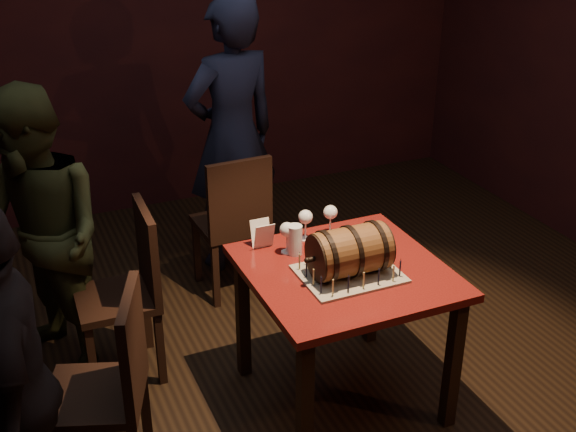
{
  "coord_description": "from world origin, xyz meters",
  "views": [
    {
      "loc": [
        -1.25,
        -2.76,
        2.42
      ],
      "look_at": [
        -0.02,
        0.05,
        0.95
      ],
      "focal_mm": 45.0,
      "sensor_mm": 36.0,
      "label": 1
    }
  ],
  "objects_px": {
    "person_back": "(232,137)",
    "person_left_front": "(10,385)",
    "wine_glass_left": "(287,231)",
    "chair_left_rear": "(131,284)",
    "wine_glass_right": "(330,214)",
    "chair_left_front": "(112,381)",
    "pub_table": "(345,288)",
    "person_left_rear": "(41,240)",
    "wine_glass_mid": "(305,218)",
    "pint_of_ale": "(295,240)",
    "chair_back": "(234,218)",
    "barrel_cake": "(350,251)"
  },
  "relations": [
    {
      "from": "person_back",
      "to": "person_left_front",
      "type": "bearing_deg",
      "value": 38.88
    },
    {
      "from": "wine_glass_left",
      "to": "chair_left_rear",
      "type": "height_order",
      "value": "chair_left_rear"
    },
    {
      "from": "wine_glass_right",
      "to": "chair_left_front",
      "type": "xyz_separation_m",
      "value": [
        -1.21,
        -0.44,
        -0.35
      ]
    },
    {
      "from": "person_back",
      "to": "pub_table",
      "type": "bearing_deg",
      "value": 78.82
    },
    {
      "from": "pub_table",
      "to": "person_left_rear",
      "type": "relative_size",
      "value": 0.58
    },
    {
      "from": "wine_glass_mid",
      "to": "chair_left_front",
      "type": "xyz_separation_m",
      "value": [
        -1.08,
        -0.44,
        -0.34
      ]
    },
    {
      "from": "wine_glass_right",
      "to": "person_left_front",
      "type": "height_order",
      "value": "person_left_front"
    },
    {
      "from": "pint_of_ale",
      "to": "chair_left_front",
      "type": "relative_size",
      "value": 0.16
    },
    {
      "from": "wine_glass_left",
      "to": "chair_left_front",
      "type": "height_order",
      "value": "chair_left_front"
    },
    {
      "from": "chair_left_rear",
      "to": "person_back",
      "type": "bearing_deg",
      "value": 45.85
    },
    {
      "from": "pint_of_ale",
      "to": "person_back",
      "type": "bearing_deg",
      "value": 83.32
    },
    {
      "from": "wine_glass_right",
      "to": "chair_back",
      "type": "xyz_separation_m",
      "value": [
        -0.23,
        0.81,
        -0.35
      ]
    },
    {
      "from": "wine_glass_left",
      "to": "pub_table",
      "type": "bearing_deg",
      "value": -52.73
    },
    {
      "from": "wine_glass_mid",
      "to": "person_left_rear",
      "type": "height_order",
      "value": "person_left_rear"
    },
    {
      "from": "barrel_cake",
      "to": "person_back",
      "type": "distance_m",
      "value": 1.61
    },
    {
      "from": "barrel_cake",
      "to": "person_left_rear",
      "type": "height_order",
      "value": "person_left_rear"
    },
    {
      "from": "pub_table",
      "to": "person_left_rear",
      "type": "height_order",
      "value": "person_left_rear"
    },
    {
      "from": "chair_back",
      "to": "pint_of_ale",
      "type": "bearing_deg",
      "value": -91.02
    },
    {
      "from": "person_back",
      "to": "person_left_rear",
      "type": "xyz_separation_m",
      "value": [
        -1.27,
        -0.74,
        -0.12
      ]
    },
    {
      "from": "chair_back",
      "to": "person_left_rear",
      "type": "height_order",
      "value": "person_left_rear"
    },
    {
      "from": "wine_glass_left",
      "to": "pint_of_ale",
      "type": "distance_m",
      "value": 0.06
    },
    {
      "from": "chair_left_front",
      "to": "person_left_rear",
      "type": "xyz_separation_m",
      "value": [
        -0.15,
        0.91,
        0.25
      ]
    },
    {
      "from": "person_left_rear",
      "to": "barrel_cake",
      "type": "bearing_deg",
      "value": 30.81
    },
    {
      "from": "wine_glass_right",
      "to": "person_left_rear",
      "type": "bearing_deg",
      "value": 160.61
    },
    {
      "from": "barrel_cake",
      "to": "chair_left_front",
      "type": "xyz_separation_m",
      "value": [
        -1.11,
        -0.04,
        -0.35
      ]
    },
    {
      "from": "person_left_front",
      "to": "chair_back",
      "type": "bearing_deg",
      "value": 139.19
    },
    {
      "from": "wine_glass_left",
      "to": "person_left_front",
      "type": "relative_size",
      "value": 0.11
    },
    {
      "from": "pub_table",
      "to": "wine_glass_mid",
      "type": "height_order",
      "value": "wine_glass_mid"
    },
    {
      "from": "barrel_cake",
      "to": "pint_of_ale",
      "type": "xyz_separation_m",
      "value": [
        -0.14,
        0.28,
        -0.05
      ]
    },
    {
      "from": "pub_table",
      "to": "pint_of_ale",
      "type": "relative_size",
      "value": 6.0
    },
    {
      "from": "chair_back",
      "to": "person_back",
      "type": "relative_size",
      "value": 0.52
    },
    {
      "from": "pint_of_ale",
      "to": "person_back",
      "type": "distance_m",
      "value": 1.34
    },
    {
      "from": "pub_table",
      "to": "wine_glass_right",
      "type": "distance_m",
      "value": 0.42
    },
    {
      "from": "person_left_front",
      "to": "person_left_rear",
      "type": "bearing_deg",
      "value": 171.11
    },
    {
      "from": "person_left_rear",
      "to": "chair_left_rear",
      "type": "bearing_deg",
      "value": 41.77
    },
    {
      "from": "chair_back",
      "to": "chair_left_rear",
      "type": "relative_size",
      "value": 1.0
    },
    {
      "from": "wine_glass_mid",
      "to": "person_left_rear",
      "type": "bearing_deg",
      "value": 158.62
    },
    {
      "from": "barrel_cake",
      "to": "wine_glass_left",
      "type": "height_order",
      "value": "barrel_cake"
    },
    {
      "from": "wine_glass_left",
      "to": "chair_left_front",
      "type": "relative_size",
      "value": 0.17
    },
    {
      "from": "wine_glass_mid",
      "to": "person_back",
      "type": "bearing_deg",
      "value": 87.81
    },
    {
      "from": "pub_table",
      "to": "wine_glass_left",
      "type": "xyz_separation_m",
      "value": [
        -0.19,
        0.25,
        0.23
      ]
    },
    {
      "from": "wine_glass_left",
      "to": "chair_left_rear",
      "type": "xyz_separation_m",
      "value": [
        -0.7,
        0.4,
        -0.35
      ]
    },
    {
      "from": "barrel_cake",
      "to": "pint_of_ale",
      "type": "relative_size",
      "value": 2.69
    },
    {
      "from": "chair_left_front",
      "to": "person_left_front",
      "type": "xyz_separation_m",
      "value": [
        -0.38,
        -0.15,
        0.21
      ]
    },
    {
      "from": "wine_glass_left",
      "to": "person_left_rear",
      "type": "height_order",
      "value": "person_left_rear"
    },
    {
      "from": "wine_glass_left",
      "to": "person_left_front",
      "type": "xyz_separation_m",
      "value": [
        -1.31,
        -0.49,
        -0.13
      ]
    },
    {
      "from": "wine_glass_left",
      "to": "pint_of_ale",
      "type": "xyz_separation_m",
      "value": [
        0.03,
        -0.02,
        -0.05
      ]
    },
    {
      "from": "person_back",
      "to": "chair_left_front",
      "type": "bearing_deg",
      "value": 44.49
    },
    {
      "from": "barrel_cake",
      "to": "person_left_front",
      "type": "height_order",
      "value": "person_left_front"
    },
    {
      "from": "pub_table",
      "to": "wine_glass_left",
      "type": "height_order",
      "value": "wine_glass_left"
    }
  ]
}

